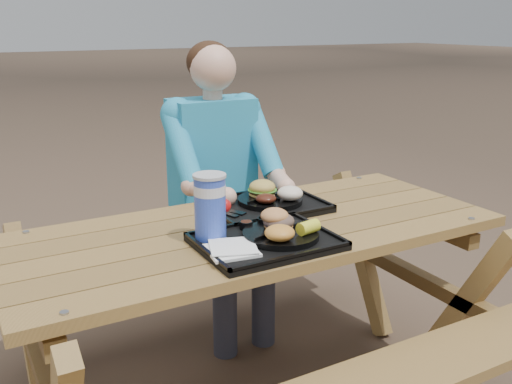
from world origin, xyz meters
TOP-DOWN VIEW (x-y plane):
  - picnic_table at (0.00, 0.00)m, footprint 1.80×1.49m
  - tray_near at (-0.06, -0.18)m, footprint 0.45×0.35m
  - tray_far at (0.13, 0.15)m, footprint 0.45×0.35m
  - plate_near at (-0.01, -0.19)m, footprint 0.26×0.26m
  - plate_far at (0.16, 0.16)m, footprint 0.26×0.26m
  - napkin_stack at (-0.21, -0.22)m, footprint 0.17×0.17m
  - soda_cup at (-0.22, -0.08)m, footprint 0.10×0.10m
  - condiment_bbq at (-0.07, -0.06)m, footprint 0.05×0.05m
  - condiment_mustard at (-0.00, -0.07)m, footprint 0.05×0.05m
  - sandwich at (0.01, -0.15)m, footprint 0.10×0.10m
  - mac_cheese at (-0.05, -0.25)m, footprint 0.10×0.10m
  - corn_cob at (0.06, -0.25)m, footprint 0.09×0.09m
  - cutlery_far at (-0.05, 0.16)m, footprint 0.11×0.17m
  - burger at (0.15, 0.21)m, footprint 0.11×0.11m
  - baked_beans at (0.11, 0.11)m, footprint 0.08×0.08m
  - potato_salad at (0.21, 0.10)m, footprint 0.10×0.10m
  - diner at (0.14, 0.67)m, footprint 0.48×0.84m

SIDE VIEW (x-z plane):
  - picnic_table at x=0.00m, z-range 0.00..0.75m
  - diner at x=0.14m, z-range 0.00..1.28m
  - tray_near at x=-0.06m, z-range 0.75..0.77m
  - tray_far at x=0.13m, z-range 0.75..0.77m
  - cutlery_far at x=-0.05m, z-range 0.77..0.78m
  - napkin_stack at x=-0.21m, z-range 0.77..0.79m
  - plate_near at x=-0.01m, z-range 0.77..0.79m
  - plate_far at x=0.16m, z-range 0.77..0.79m
  - condiment_bbq at x=-0.07m, z-range 0.77..0.80m
  - condiment_mustard at x=0.00m, z-range 0.77..0.80m
  - baked_beans at x=0.11m, z-range 0.79..0.83m
  - corn_cob at x=0.06m, z-range 0.79..0.83m
  - mac_cheese at x=-0.05m, z-range 0.79..0.84m
  - potato_salad at x=0.21m, z-range 0.79..0.85m
  - burger at x=0.15m, z-range 0.79..0.89m
  - sandwich at x=0.01m, z-range 0.79..0.90m
  - soda_cup at x=-0.22m, z-range 0.77..0.98m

